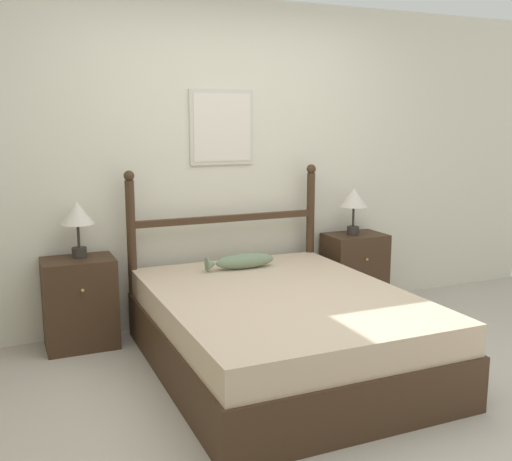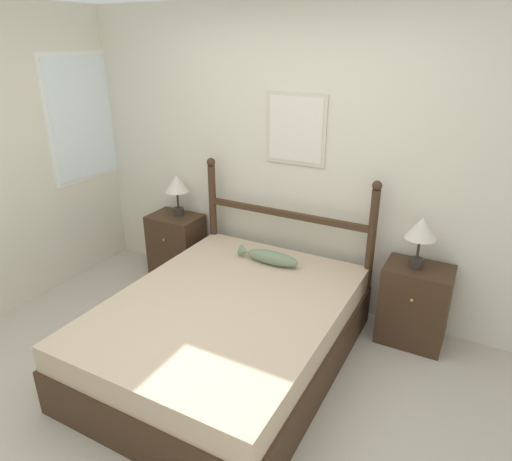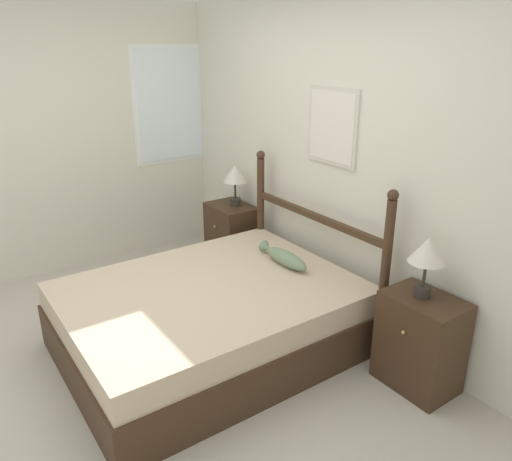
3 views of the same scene
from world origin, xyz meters
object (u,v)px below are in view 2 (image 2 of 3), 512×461
object	(u,v)px
bed	(227,332)
table_lamp_right	(421,231)
fish_pillow	(269,257)
nightstand_left	(177,246)
nightstand_right	(414,305)
table_lamp_left	(177,186)

from	to	relation	value
bed	table_lamp_right	distance (m)	1.61
table_lamp_right	fish_pillow	size ratio (longest dim) A/B	0.76
fish_pillow	bed	bearing A→B (deg)	-90.04
table_lamp_right	nightstand_left	bearing A→B (deg)	179.86
nightstand_right	table_lamp_left	xyz separation A→B (m)	(-2.29, 0.04, 0.62)
nightstand_right	fish_pillow	distance (m)	1.20
bed	table_lamp_right	size ratio (longest dim) A/B	5.09
bed	nightstand_left	world-z (taller)	nightstand_left
table_lamp_right	bed	bearing A→B (deg)	-140.97
nightstand_left	nightstand_right	size ratio (longest dim) A/B	1.00
nightstand_left	table_lamp_left	xyz separation A→B (m)	(0.02, 0.04, 0.62)
nightstand_right	table_lamp_right	distance (m)	0.62
nightstand_left	table_lamp_right	xyz separation A→B (m)	(2.28, -0.01, 0.62)
table_lamp_left	bed	bearing A→B (deg)	-40.17
bed	nightstand_right	world-z (taller)	nightstand_right
nightstand_right	fish_pillow	world-z (taller)	nightstand_right
nightstand_left	fish_pillow	size ratio (longest dim) A/B	1.22
table_lamp_right	fish_pillow	xyz separation A→B (m)	(-1.12, -0.23, -0.37)
fish_pillow	table_lamp_right	bearing A→B (deg)	11.58
nightstand_right	fish_pillow	size ratio (longest dim) A/B	1.22
bed	nightstand_right	bearing A→B (deg)	38.47
nightstand_left	table_lamp_left	bearing A→B (deg)	64.32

